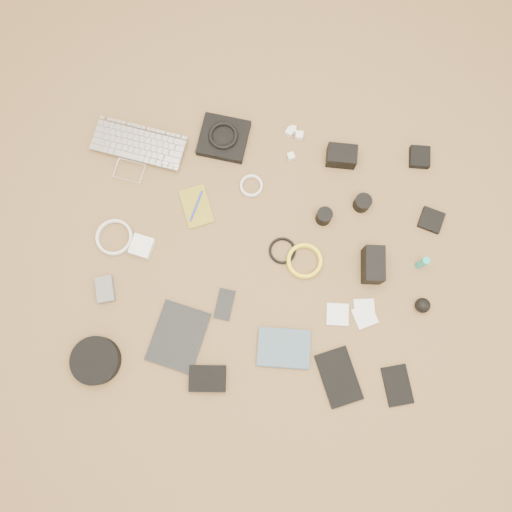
# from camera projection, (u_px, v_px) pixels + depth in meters

# --- Properties ---
(room_shell) EXTENTS (4.04, 4.04, 2.58)m
(room_shell) POSITION_uv_depth(u_px,v_px,m) (257.00, 72.00, 0.69)
(room_shell) COLOR brown
(room_shell) RESTS_ON ground
(laptop) EXTENTS (0.41, 0.32, 0.03)m
(laptop) POSITION_uv_depth(u_px,v_px,m) (135.00, 156.00, 1.98)
(laptop) COLOR #B5B5B9
(laptop) RESTS_ON ground
(headphone_pouch) EXTENTS (0.21, 0.20, 0.03)m
(headphone_pouch) POSITION_uv_depth(u_px,v_px,m) (224.00, 138.00, 1.99)
(headphone_pouch) COLOR black
(headphone_pouch) RESTS_ON ground
(headphones) EXTENTS (0.15, 0.15, 0.01)m
(headphones) POSITION_uv_depth(u_px,v_px,m) (223.00, 135.00, 1.97)
(headphones) COLOR black
(headphones) RESTS_ON headphone_pouch
(charger_a) EXTENTS (0.04, 0.04, 0.03)m
(charger_a) POSITION_uv_depth(u_px,v_px,m) (290.00, 132.00, 2.00)
(charger_a) COLOR silver
(charger_a) RESTS_ON ground
(charger_b) EXTENTS (0.03, 0.03, 0.03)m
(charger_b) POSITION_uv_depth(u_px,v_px,m) (299.00, 136.00, 2.00)
(charger_b) COLOR silver
(charger_b) RESTS_ON ground
(charger_c) EXTENTS (0.03, 0.03, 0.03)m
(charger_c) POSITION_uv_depth(u_px,v_px,m) (293.00, 130.00, 2.00)
(charger_c) COLOR silver
(charger_c) RESTS_ON ground
(charger_d) EXTENTS (0.03, 0.03, 0.02)m
(charger_d) POSITION_uv_depth(u_px,v_px,m) (291.00, 156.00, 1.98)
(charger_d) COLOR silver
(charger_d) RESTS_ON ground
(dslr_camera) EXTENTS (0.12, 0.08, 0.07)m
(dslr_camera) POSITION_uv_depth(u_px,v_px,m) (341.00, 156.00, 1.96)
(dslr_camera) COLOR black
(dslr_camera) RESTS_ON ground
(lens_pouch) EXTENTS (0.08, 0.09, 0.03)m
(lens_pouch) POSITION_uv_depth(u_px,v_px,m) (420.00, 157.00, 1.98)
(lens_pouch) COLOR black
(lens_pouch) RESTS_ON ground
(notebook_olive) EXTENTS (0.15, 0.19, 0.01)m
(notebook_olive) POSITION_uv_depth(u_px,v_px,m) (197.00, 207.00, 1.95)
(notebook_olive) COLOR olive
(notebook_olive) RESTS_ON ground
(pen_blue) EXTENTS (0.04, 0.13, 0.01)m
(pen_blue) POSITION_uv_depth(u_px,v_px,m) (196.00, 206.00, 1.94)
(pen_blue) COLOR #162EB3
(pen_blue) RESTS_ON notebook_olive
(cable_white_a) EXTENTS (0.09, 0.09, 0.01)m
(cable_white_a) POSITION_uv_depth(u_px,v_px,m) (251.00, 186.00, 1.96)
(cable_white_a) COLOR silver
(cable_white_a) RESTS_ON ground
(lens_a) EXTENTS (0.08, 0.08, 0.06)m
(lens_a) POSITION_uv_depth(u_px,v_px,m) (324.00, 216.00, 1.91)
(lens_a) COLOR black
(lens_a) RESTS_ON ground
(lens_b) EXTENTS (0.08, 0.08, 0.06)m
(lens_b) POSITION_uv_depth(u_px,v_px,m) (362.00, 203.00, 1.92)
(lens_b) COLOR black
(lens_b) RESTS_ON ground
(card_reader) EXTENTS (0.11, 0.11, 0.02)m
(card_reader) POSITION_uv_depth(u_px,v_px,m) (431.00, 220.00, 1.93)
(card_reader) COLOR black
(card_reader) RESTS_ON ground
(power_brick) EXTENTS (0.10, 0.10, 0.03)m
(power_brick) POSITION_uv_depth(u_px,v_px,m) (142.00, 246.00, 1.90)
(power_brick) COLOR silver
(power_brick) RESTS_ON ground
(cable_white_b) EXTENTS (0.18, 0.18, 0.01)m
(cable_white_b) POSITION_uv_depth(u_px,v_px,m) (115.00, 238.00, 1.92)
(cable_white_b) COLOR silver
(cable_white_b) RESTS_ON ground
(cable_black) EXTENTS (0.12, 0.12, 0.01)m
(cable_black) POSITION_uv_depth(u_px,v_px,m) (282.00, 251.00, 1.91)
(cable_black) COLOR black
(cable_black) RESTS_ON ground
(cable_yellow) EXTENTS (0.17, 0.17, 0.02)m
(cable_yellow) POSITION_uv_depth(u_px,v_px,m) (304.00, 261.00, 1.90)
(cable_yellow) COLOR yellow
(cable_yellow) RESTS_ON ground
(flash) EXTENTS (0.07, 0.13, 0.10)m
(flash) POSITION_uv_depth(u_px,v_px,m) (373.00, 265.00, 1.85)
(flash) COLOR black
(flash) RESTS_ON ground
(lens_cleaner) EXTENTS (0.03, 0.03, 0.10)m
(lens_cleaner) POSITION_uv_depth(u_px,v_px,m) (422.00, 263.00, 1.86)
(lens_cleaner) COLOR teal
(lens_cleaner) RESTS_ON ground
(battery_charger) EXTENTS (0.09, 0.11, 0.03)m
(battery_charger) POSITION_uv_depth(u_px,v_px,m) (105.00, 289.00, 1.87)
(battery_charger) COLOR #5C5C61
(battery_charger) RESTS_ON ground
(tablet) EXTENTS (0.23, 0.27, 0.01)m
(tablet) POSITION_uv_depth(u_px,v_px,m) (178.00, 337.00, 1.84)
(tablet) COLOR black
(tablet) RESTS_ON ground
(phone) EXTENTS (0.08, 0.12, 0.01)m
(phone) POSITION_uv_depth(u_px,v_px,m) (225.00, 304.00, 1.87)
(phone) COLOR black
(phone) RESTS_ON ground
(filter_case_left) EXTENTS (0.08, 0.08, 0.01)m
(filter_case_left) POSITION_uv_depth(u_px,v_px,m) (337.00, 314.00, 1.86)
(filter_case_left) COLOR silver
(filter_case_left) RESTS_ON ground
(filter_case_mid) EXTENTS (0.10, 0.10, 0.01)m
(filter_case_mid) POSITION_uv_depth(u_px,v_px,m) (365.00, 316.00, 1.86)
(filter_case_mid) COLOR silver
(filter_case_mid) RESTS_ON ground
(filter_case_right) EXTENTS (0.08, 0.08, 0.01)m
(filter_case_right) POSITION_uv_depth(u_px,v_px,m) (364.00, 309.00, 1.86)
(filter_case_right) COLOR silver
(filter_case_right) RESTS_ON ground
(air_blower) EXTENTS (0.06, 0.06, 0.06)m
(air_blower) POSITION_uv_depth(u_px,v_px,m) (423.00, 305.00, 1.84)
(air_blower) COLOR black
(air_blower) RESTS_ON ground
(headphone_case) EXTENTS (0.21, 0.21, 0.05)m
(headphone_case) POSITION_uv_depth(u_px,v_px,m) (96.00, 361.00, 1.81)
(headphone_case) COLOR black
(headphone_case) RESTS_ON ground
(drive_case) EXTENTS (0.14, 0.10, 0.03)m
(drive_case) POSITION_uv_depth(u_px,v_px,m) (208.00, 378.00, 1.80)
(drive_case) COLOR black
(drive_case) RESTS_ON ground
(paperback) EXTENTS (0.19, 0.14, 0.02)m
(paperback) POSITION_uv_depth(u_px,v_px,m) (283.00, 368.00, 1.82)
(paperback) COLOR #3C5365
(paperback) RESTS_ON ground
(notebook_black_a) EXTENTS (0.19, 0.23, 0.01)m
(notebook_black_a) POSITION_uv_depth(u_px,v_px,m) (339.00, 377.00, 1.81)
(notebook_black_a) COLOR black
(notebook_black_a) RESTS_ON ground
(notebook_black_b) EXTENTS (0.12, 0.16, 0.01)m
(notebook_black_b) POSITION_uv_depth(u_px,v_px,m) (397.00, 385.00, 1.81)
(notebook_black_b) COLOR black
(notebook_black_b) RESTS_ON ground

